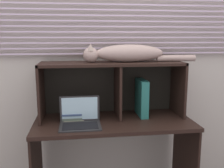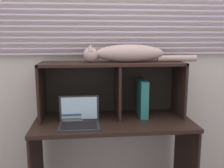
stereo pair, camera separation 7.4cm
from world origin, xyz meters
name	(u,v)px [view 1 (the left image)]	position (x,y,z in m)	size (l,w,h in m)	color
back_panel_with_blinds	(109,55)	(0.00, 0.55, 1.26)	(4.40, 0.08, 2.50)	beige
desk	(114,138)	(0.00, 0.22, 0.59)	(1.29, 0.57, 0.74)	black
hutch_shelf_unit	(112,79)	(0.01, 0.36, 1.06)	(1.19, 0.34, 0.47)	black
cat	(127,54)	(0.13, 0.33, 1.28)	(0.96, 0.15, 0.15)	#BEA497
laptop	(80,120)	(-0.28, 0.15, 0.79)	(0.31, 0.23, 0.21)	#292929
binder_upright	(142,98)	(0.26, 0.33, 0.90)	(0.06, 0.24, 0.31)	#267367
book_stack	(72,114)	(-0.34, 0.33, 0.78)	(0.17, 0.24, 0.07)	gray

